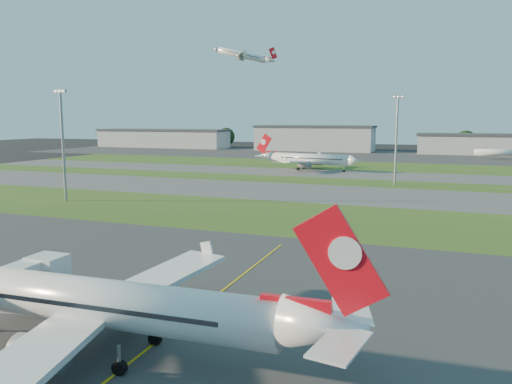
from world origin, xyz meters
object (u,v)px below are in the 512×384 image
at_px(airliner_parked, 102,304).
at_px(airliner_taxiing, 309,159).
at_px(mini_jet_near, 503,152).
at_px(light_mast_west, 63,138).
at_px(light_mast_centre, 397,134).

distance_m(airliner_parked, airliner_taxiing, 151.07).
distance_m(mini_jet_near, light_mast_west, 204.16).
height_order(airliner_taxiing, mini_jet_near, airliner_taxiing).
bearing_deg(airliner_parked, mini_jet_near, 74.65).
distance_m(airliner_parked, light_mast_west, 84.11).
distance_m(airliner_parked, mini_jet_near, 238.46).
relative_size(airliner_parked, light_mast_centre, 1.49).
distance_m(mini_jet_near, light_mast_centre, 122.81).
bearing_deg(airliner_parked, light_mast_west, 130.61).
relative_size(airliner_parked, light_mast_west, 1.49).
xyz_separation_m(light_mast_west, light_mast_centre, (70.00, 56.00, 0.00)).
xyz_separation_m(airliner_parked, light_mast_centre, (13.03, 116.97, 10.60)).
bearing_deg(airliner_taxiing, light_mast_west, 76.83).
height_order(airliner_parked, airliner_taxiing, airliner_parked).
xyz_separation_m(mini_jet_near, light_mast_centre, (-40.20, -115.47, 11.53)).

